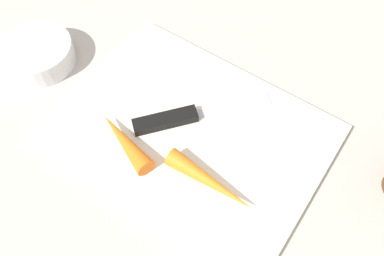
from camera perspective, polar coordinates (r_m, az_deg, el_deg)
name	(u,v)px	position (r m, az deg, el deg)	size (l,w,h in m)	color
ground_plane	(192,133)	(0.55, 0.00, -0.66)	(1.40, 1.40, 0.00)	#ADA8A0
cutting_board	(192,130)	(0.55, 0.00, -0.33)	(0.36, 0.26, 0.01)	silver
knife	(175,118)	(0.54, -2.52, 1.40)	(0.14, 0.17, 0.01)	#B7B7BC
carrot_long	(210,182)	(0.49, 2.64, -7.77)	(0.02, 0.02, 0.12)	orange
carrot_short	(125,141)	(0.52, -9.74, -1.87)	(0.03, 0.03, 0.10)	orange
small_bowl	(38,54)	(0.66, -21.46, 9.96)	(0.11, 0.11, 0.04)	silver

